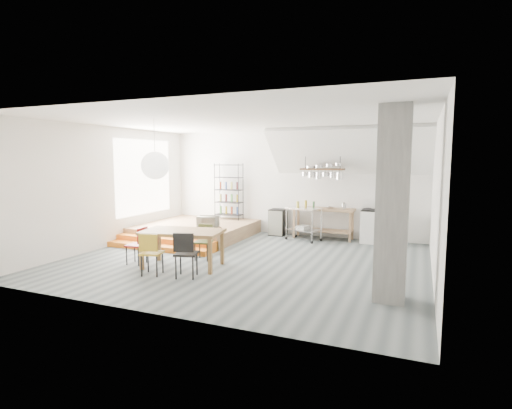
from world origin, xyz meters
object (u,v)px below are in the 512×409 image
at_px(dining_table, 183,234).
at_px(mini_fridge, 278,222).
at_px(stove, 372,226).
at_px(rolling_cart, 304,219).

distance_m(dining_table, mini_fridge, 4.32).
xyz_separation_m(stove, rolling_cart, (-1.86, -0.46, 0.14)).
bearing_deg(mini_fridge, rolling_cart, -27.48).
bearing_deg(stove, rolling_cart, -166.23).
height_order(dining_table, rolling_cart, rolling_cart).
xyz_separation_m(dining_table, mini_fridge, (0.69, 4.26, -0.32)).
xyz_separation_m(dining_table, rolling_cart, (1.65, 3.76, -0.10)).
bearing_deg(rolling_cart, mini_fridge, 171.65).
bearing_deg(dining_table, rolling_cart, 56.67).
bearing_deg(dining_table, mini_fridge, 71.20).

